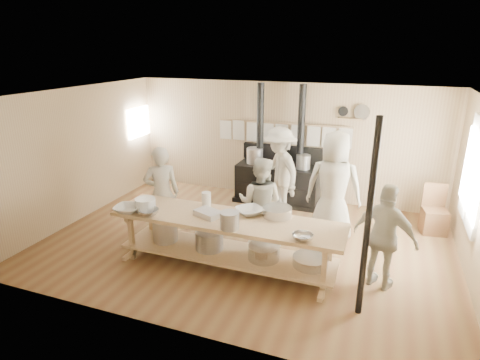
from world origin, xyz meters
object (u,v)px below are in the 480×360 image
object	(u,v)px
cook_center	(334,187)
chair	(434,219)
prep_table	(226,237)
cook_right	(385,237)
cook_left	(260,203)
cook_by_window	(279,172)
roasting_pan	(208,213)
cook_far_left	(162,193)
stove	(278,179)

from	to	relation	value
cook_center	chair	xyz separation A→B (m)	(1.77, 0.96, -0.73)
prep_table	cook_right	distance (m)	2.32
cook_left	cook_center	size ratio (longest dim) A/B	0.81
chair	cook_by_window	bearing A→B (deg)	173.27
cook_by_window	roasting_pan	distance (m)	2.44
cook_far_left	cook_center	xyz separation A→B (m)	(2.86, 0.98, 0.14)
cook_far_left	chair	xyz separation A→B (m)	(4.63, 1.94, -0.58)
cook_left	roasting_pan	distance (m)	1.06
stove	roasting_pan	size ratio (longest dim) A/B	6.45
cook_by_window	roasting_pan	world-z (taller)	cook_by_window
stove	cook_left	world-z (taller)	stove
cook_left	cook_center	world-z (taller)	cook_center
cook_left	cook_far_left	bearing A→B (deg)	7.67
cook_far_left	cook_right	size ratio (longest dim) A/B	1.08
cook_far_left	roasting_pan	world-z (taller)	cook_far_left
cook_right	cook_by_window	size ratio (longest dim) A/B	0.86
stove	prep_table	xyz separation A→B (m)	(-0.00, -3.02, -0.00)
stove	roasting_pan	xyz separation A→B (m)	(-0.28, -3.05, 0.37)
cook_left	cook_by_window	xyz separation A→B (m)	(-0.07, 1.49, 0.11)
stove	cook_center	size ratio (longest dim) A/B	1.31
cook_center	cook_by_window	distance (m)	1.44
stove	cook_by_window	distance (m)	0.79
cook_left	cook_center	bearing A→B (deg)	-149.88
prep_table	cook_left	size ratio (longest dim) A/B	2.24
prep_table	cook_center	distance (m)	2.14
cook_far_left	cook_by_window	xyz separation A→B (m)	(1.67, 1.78, 0.06)
cook_center	cook_right	world-z (taller)	cook_center
prep_table	cook_right	world-z (taller)	cook_right
cook_right	cook_by_window	xyz separation A→B (m)	(-2.09, 2.08, 0.13)
stove	cook_left	distance (m)	2.18
cook_center	roasting_pan	world-z (taller)	cook_center
cook_far_left	cook_center	distance (m)	3.02
cook_far_left	roasting_pan	size ratio (longest dim) A/B	4.22
prep_table	cook_center	size ratio (longest dim) A/B	1.81
cook_by_window	roasting_pan	xyz separation A→B (m)	(-0.48, -2.40, -0.02)
stove	prep_table	distance (m)	3.02
cook_far_left	cook_center	size ratio (longest dim) A/B	0.85
prep_table	roasting_pan	world-z (taller)	roasting_pan
cook_center	roasting_pan	distance (m)	2.31
prep_table	cook_left	world-z (taller)	cook_left
cook_left	cook_right	bearing A→B (deg)	162.22
cook_far_left	cook_right	xyz separation A→B (m)	(3.76, -0.30, -0.07)
prep_table	cook_far_left	bearing A→B (deg)	158.41
cook_far_left	chair	bearing A→B (deg)	168.93
cook_by_window	chair	xyz separation A→B (m)	(2.96, 0.16, -0.65)
cook_far_left	stove	bearing A→B (deg)	-155.02
stove	cook_right	xyz separation A→B (m)	(2.29, -2.73, 0.26)
prep_table	chair	size ratio (longest dim) A/B	3.95
prep_table	stove	bearing A→B (deg)	89.96
cook_by_window	stove	bearing A→B (deg)	150.48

